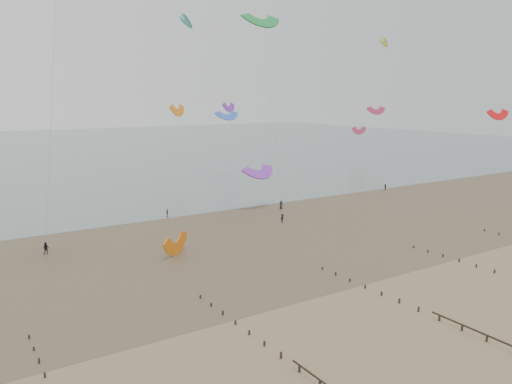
% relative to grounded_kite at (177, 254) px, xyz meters
% --- Properties ---
extents(ground, '(500.00, 500.00, 0.00)m').
position_rel_grounded_kite_xyz_m(ground, '(9.62, -28.55, 0.00)').
color(ground, brown).
rests_on(ground, ground).
extents(sea_and_shore, '(500.00, 665.00, 0.03)m').
position_rel_grounded_kite_xyz_m(sea_and_shore, '(5.54, 5.85, 0.01)').
color(sea_and_shore, '#475654').
rests_on(sea_and_shore, ground).
extents(kitesurfers, '(112.75, 20.20, 1.81)m').
position_rel_grounded_kite_xyz_m(kitesurfers, '(11.80, 15.46, 0.83)').
color(kitesurfers, black).
rests_on(kitesurfers, ground).
extents(grounded_kite, '(7.28, 7.03, 3.16)m').
position_rel_grounded_kite_xyz_m(grounded_kite, '(0.00, 0.00, 0.00)').
color(grounded_kite, orange).
rests_on(grounded_kite, ground).
extents(kites_airborne, '(250.23, 112.28, 38.07)m').
position_rel_grounded_kite_xyz_m(kites_airborne, '(0.86, 59.56, 22.08)').
color(kites_airborne, '#CD375D').
rests_on(kites_airborne, ground).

